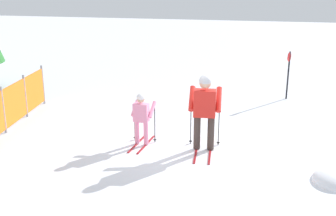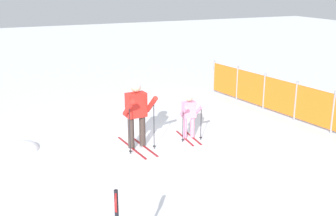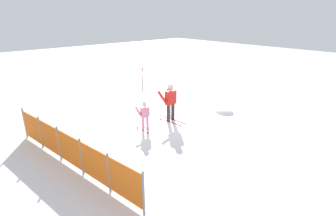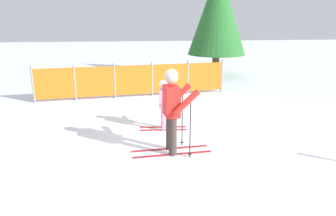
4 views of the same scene
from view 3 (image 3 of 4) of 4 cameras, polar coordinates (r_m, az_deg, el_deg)
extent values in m
plane|color=white|center=(11.55, -0.71, -2.99)|extent=(60.00, 60.00, 0.00)
cube|color=maroon|center=(11.58, 0.06, -2.89)|extent=(1.60, 0.19, 0.02)
cube|color=maroon|center=(11.79, 1.06, -2.47)|extent=(1.60, 0.19, 0.02)
cylinder|color=#3F332D|center=(11.43, 0.06, -1.09)|extent=(0.15, 0.15, 0.76)
cylinder|color=#3F332D|center=(11.64, 1.07, -0.70)|extent=(0.15, 0.15, 0.76)
cube|color=red|center=(11.32, 0.58, 2.30)|extent=(0.31, 0.49, 0.59)
cylinder|color=red|center=(11.25, -1.27, 2.35)|extent=(0.53, 0.17, 0.50)
cylinder|color=red|center=(11.66, 0.75, 2.99)|extent=(0.53, 0.17, 0.50)
sphere|color=#D8AD8C|center=(11.19, 0.59, 4.49)|extent=(0.25, 0.25, 0.25)
sphere|color=silver|center=(11.18, 0.59, 4.70)|extent=(0.27, 0.27, 0.27)
cylinder|color=black|center=(11.45, -1.61, -0.04)|extent=(0.02, 0.02, 1.18)
cylinder|color=black|center=(11.64, -1.59, -2.50)|extent=(0.07, 0.07, 0.01)
cylinder|color=black|center=(11.88, 0.51, 0.72)|extent=(0.02, 0.02, 1.18)
cylinder|color=black|center=(12.07, 0.51, -1.66)|extent=(0.07, 0.07, 0.01)
cube|color=maroon|center=(10.78, -5.41, -4.77)|extent=(1.14, 0.12, 0.02)
cube|color=maroon|center=(10.88, -4.46, -4.48)|extent=(1.14, 0.12, 0.02)
cylinder|color=pink|center=(10.67, -5.46, -3.41)|extent=(0.11, 0.11, 0.54)
cylinder|color=pink|center=(10.77, -4.50, -3.13)|extent=(0.11, 0.11, 0.54)
cube|color=pink|center=(10.54, -5.05, -0.87)|extent=(0.21, 0.35, 0.42)
cylinder|color=pink|center=(10.56, -6.51, -0.69)|extent=(0.40, 0.11, 0.33)
cylinder|color=pink|center=(10.77, -4.62, -0.21)|extent=(0.40, 0.11, 0.33)
sphere|color=#D8AD8C|center=(10.43, -5.10, 0.75)|extent=(0.18, 0.18, 0.18)
sphere|color=white|center=(10.42, -5.11, 0.92)|extent=(0.19, 0.19, 0.19)
cylinder|color=black|center=(10.72, -6.74, -2.59)|extent=(0.02, 0.02, 0.84)
cylinder|color=black|center=(10.86, -6.66, -4.34)|extent=(0.07, 0.07, 0.01)
cylinder|color=black|center=(10.96, -4.54, -1.99)|extent=(0.02, 0.02, 0.84)
cylinder|color=black|center=(11.10, -4.49, -3.71)|extent=(0.07, 0.07, 0.01)
cylinder|color=gray|center=(6.37, -5.37, -17.98)|extent=(0.06, 0.06, 1.17)
cylinder|color=gray|center=(7.18, -12.74, -13.58)|extent=(0.06, 0.06, 1.17)
cylinder|color=gray|center=(8.11, -18.33, -9.99)|extent=(0.06, 0.06, 1.17)
cylinder|color=gray|center=(9.12, -22.64, -7.10)|extent=(0.06, 0.06, 1.17)
cylinder|color=gray|center=(10.19, -26.02, -4.77)|extent=(0.06, 0.06, 1.17)
cylinder|color=gray|center=(11.31, -28.73, -2.88)|extent=(0.06, 0.06, 1.17)
cube|color=orange|center=(6.75, -9.31, -15.68)|extent=(1.27, 0.20, 0.98)
cube|color=orange|center=(7.63, -15.73, -11.69)|extent=(1.27, 0.20, 0.98)
cube|color=orange|center=(8.61, -20.62, -8.46)|extent=(1.27, 0.20, 0.98)
cube|color=orange|center=(9.65, -24.42, -5.87)|extent=(1.27, 0.20, 0.98)
cube|color=orange|center=(10.75, -27.44, -3.78)|extent=(1.27, 0.20, 0.98)
cylinder|color=black|center=(16.08, -5.62, 6.31)|extent=(0.05, 0.05, 1.50)
cylinder|color=red|center=(15.92, -5.66, 8.35)|extent=(0.27, 0.12, 0.28)
ellipsoid|color=white|center=(12.92, 12.07, -0.92)|extent=(0.94, 0.80, 0.37)
camera|label=1|loc=(8.55, 52.64, 6.51)|focal=45.00mm
camera|label=2|loc=(20.02, -10.78, 17.88)|focal=45.00mm
camera|label=4|loc=(15.33, 20.13, 11.85)|focal=35.00mm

